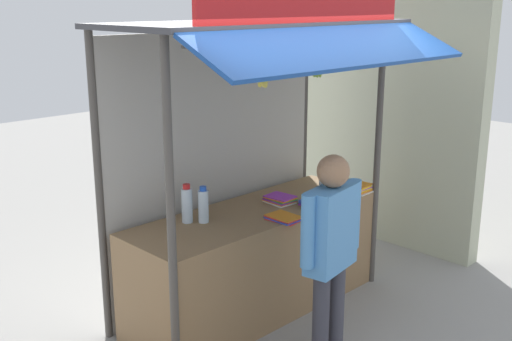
% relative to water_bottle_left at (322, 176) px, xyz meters
% --- Properties ---
extents(ground_plane, '(20.00, 20.00, 0.00)m').
position_rel_water_bottle_left_xyz_m(ground_plane, '(-0.95, -0.06, -1.01)').
color(ground_plane, gray).
extents(stall_counter, '(2.35, 0.78, 0.90)m').
position_rel_water_bottle_left_xyz_m(stall_counter, '(-0.95, -0.06, -0.56)').
color(stall_counter, olive).
rests_on(stall_counter, ground).
extents(stall_structure, '(2.55, 1.62, 2.81)m').
position_rel_water_bottle_left_xyz_m(stall_structure, '(-0.95, 0.06, 0.70)').
color(stall_structure, '#4C4742').
rests_on(stall_structure, ground).
extents(water_bottle_left, '(0.06, 0.06, 0.23)m').
position_rel_water_bottle_left_xyz_m(water_bottle_left, '(0.00, 0.00, 0.00)').
color(water_bottle_left, silver).
rests_on(water_bottle_left, stall_counter).
extents(water_bottle_front_left, '(0.08, 0.08, 0.30)m').
position_rel_water_bottle_left_xyz_m(water_bottle_front_left, '(-1.44, 0.03, 0.03)').
color(water_bottle_front_left, silver).
rests_on(water_bottle_front_left, stall_counter).
extents(water_bottle_back_right, '(0.09, 0.09, 0.32)m').
position_rel_water_bottle_left_xyz_m(water_bottle_back_right, '(-1.53, 0.13, 0.04)').
color(water_bottle_back_right, silver).
rests_on(water_bottle_back_right, stall_counter).
extents(magazine_stack_mid_right, '(0.24, 0.30, 0.07)m').
position_rel_water_bottle_left_xyz_m(magazine_stack_mid_right, '(0.09, -0.31, -0.07)').
color(magazine_stack_mid_right, white).
rests_on(magazine_stack_mid_right, stall_counter).
extents(magazine_stack_center, '(0.23, 0.26, 0.06)m').
position_rel_water_bottle_left_xyz_m(magazine_stack_center, '(-0.64, -0.05, -0.08)').
color(magazine_stack_center, white).
rests_on(magazine_stack_center, stall_counter).
extents(magazine_stack_far_right, '(0.22, 0.29, 0.03)m').
position_rel_water_bottle_left_xyz_m(magazine_stack_far_right, '(-0.94, -0.37, -0.09)').
color(magazine_stack_far_right, red).
rests_on(magazine_stack_far_right, stall_counter).
extents(magazine_stack_right, '(0.21, 0.25, 0.06)m').
position_rel_water_bottle_left_xyz_m(magazine_stack_right, '(-0.51, -0.34, -0.08)').
color(magazine_stack_right, yellow).
rests_on(magazine_stack_right, stall_counter).
extents(banana_bunch_inner_left, '(0.09, 0.09, 0.28)m').
position_rel_water_bottle_left_xyz_m(banana_bunch_inner_left, '(-0.77, -0.55, 1.11)').
color(banana_bunch_inner_left, '#332D23').
extents(banana_bunch_rightmost, '(0.10, 0.09, 0.30)m').
position_rel_water_bottle_left_xyz_m(banana_bunch_rightmost, '(-1.36, -0.55, 1.09)').
color(banana_bunch_rightmost, '#332D23').
extents(banana_bunch_inner_right, '(0.10, 0.09, 0.24)m').
position_rel_water_bottle_left_xyz_m(banana_bunch_inner_right, '(-0.35, -0.55, 1.16)').
color(banana_bunch_inner_right, '#332D23').
extents(vendor_person, '(0.61, 0.27, 1.60)m').
position_rel_water_bottle_left_xyz_m(vendor_person, '(-1.18, -1.04, -0.05)').
color(vendor_person, '#383842').
rests_on(vendor_person, ground).
extents(neighbour_wall, '(0.20, 2.40, 2.95)m').
position_rel_water_bottle_left_xyz_m(neighbour_wall, '(1.28, 0.24, 0.47)').
color(neighbour_wall, '#B5BA9C').
rests_on(neighbour_wall, ground).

